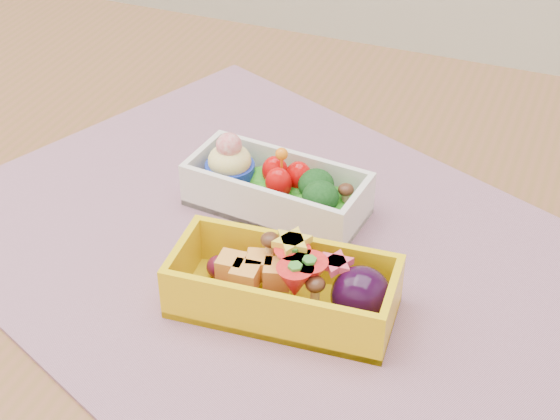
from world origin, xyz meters
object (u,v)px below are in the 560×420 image
at_px(bento_white, 276,188).
at_px(placemat, 269,249).
at_px(bento_yellow, 288,286).
at_px(table, 254,321).

bearing_deg(bento_white, placemat, -68.08).
xyz_separation_m(placemat, bento_yellow, (0.04, -0.06, 0.03)).
bearing_deg(bento_yellow, placemat, 118.44).
distance_m(bento_white, bento_yellow, 0.13).
xyz_separation_m(bento_white, bento_yellow, (0.06, -0.12, 0.00)).
xyz_separation_m(table, bento_white, (0.01, 0.04, 0.12)).
height_order(table, bento_white, bento_white).
xyz_separation_m(placemat, bento_white, (-0.02, 0.05, 0.02)).
bearing_deg(placemat, bento_yellow, -57.02).
bearing_deg(table, bento_white, 82.22).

